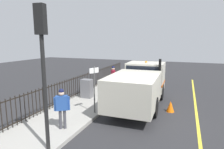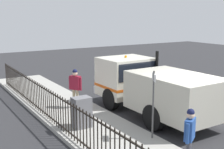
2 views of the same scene
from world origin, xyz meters
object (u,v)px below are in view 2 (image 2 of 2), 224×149
object	(u,v)px
street_sign	(153,97)
worker_standing	(75,84)
utility_cabinet	(82,112)
traffic_cone	(186,104)
work_truck	(148,85)
pedestrian_distant	(190,131)

from	to	relation	value
street_sign	worker_standing	bearing A→B (deg)	-80.61
utility_cabinet	worker_standing	bearing A→B (deg)	-109.89
utility_cabinet	traffic_cone	distance (m)	4.91
work_truck	street_sign	xyz separation A→B (m)	(1.66, 2.35, 0.28)
work_truck	pedestrian_distant	world-z (taller)	work_truck
worker_standing	traffic_cone	bearing A→B (deg)	24.95
traffic_cone	utility_cabinet	bearing A→B (deg)	-2.85
pedestrian_distant	traffic_cone	world-z (taller)	pedestrian_distant
work_truck	traffic_cone	distance (m)	2.02
work_truck	utility_cabinet	distance (m)	3.27
work_truck	utility_cabinet	bearing A→B (deg)	-176.35
work_truck	pedestrian_distant	xyz separation A→B (m)	(2.05, 4.33, -0.14)
worker_standing	traffic_cone	world-z (taller)	worker_standing
traffic_cone	street_sign	world-z (taller)	street_sign
worker_standing	street_sign	world-z (taller)	street_sign
worker_standing	street_sign	distance (m)	4.44
work_truck	pedestrian_distant	distance (m)	4.80
traffic_cone	street_sign	size ratio (longest dim) A/B	0.25
work_truck	traffic_cone	xyz separation A→B (m)	(-1.68, 0.52, -0.99)
pedestrian_distant	street_sign	xyz separation A→B (m)	(-0.39, -1.98, 0.42)
work_truck	street_sign	size ratio (longest dim) A/B	2.71
work_truck	street_sign	bearing A→B (deg)	-126.43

